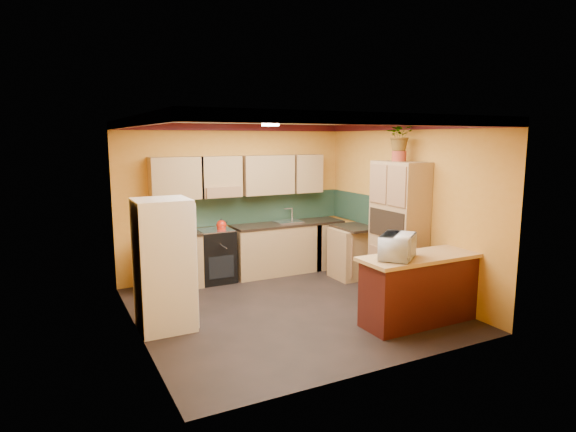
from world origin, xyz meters
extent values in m
plane|color=black|center=(0.00, 0.00, 0.00)|extent=(4.20, 4.20, 0.00)
cube|color=white|center=(0.00, 0.00, 2.70)|extent=(4.20, 4.20, 0.04)
cube|color=gold|center=(0.00, 2.10, 1.35)|extent=(4.20, 0.04, 2.70)
cube|color=gold|center=(0.00, -2.10, 1.35)|extent=(4.20, 0.04, 2.70)
cube|color=gold|center=(-2.10, 0.00, 1.35)|extent=(0.04, 4.20, 2.70)
cube|color=gold|center=(2.10, 0.00, 1.35)|extent=(0.04, 4.20, 2.70)
cube|color=#1D3623|center=(0.25, 2.09, 1.19)|extent=(3.70, 0.02, 0.53)
cube|color=#1D3623|center=(2.09, 1.40, 1.19)|extent=(0.02, 1.40, 0.53)
cube|color=tan|center=(0.10, 1.93, 1.80)|extent=(3.10, 0.34, 0.70)
cylinder|color=white|center=(0.00, 0.60, 2.66)|extent=(0.26, 0.26, 0.06)
cube|color=tan|center=(0.13, 1.80, 0.44)|extent=(3.65, 0.60, 0.88)
cube|color=black|center=(0.13, 1.80, 0.90)|extent=(3.65, 0.62, 0.04)
cube|color=black|center=(-0.50, 1.80, 0.46)|extent=(0.58, 0.58, 0.91)
cube|color=silver|center=(0.90, 1.80, 0.94)|extent=(0.48, 0.40, 0.03)
cube|color=tan|center=(1.80, 0.92, 0.44)|extent=(0.60, 0.80, 0.88)
cube|color=black|center=(1.80, 0.92, 0.90)|extent=(0.62, 0.80, 0.04)
cube|color=white|center=(-1.75, 0.11, 0.85)|extent=(0.68, 0.66, 1.70)
cube|color=tan|center=(1.85, -0.15, 1.05)|extent=(0.48, 0.90, 2.10)
cylinder|color=#9A3925|center=(1.85, -0.10, 2.18)|extent=(0.22, 0.22, 0.16)
imported|color=tan|center=(1.85, -0.10, 2.50)|extent=(0.49, 0.44, 0.47)
cube|color=#441010|center=(1.42, -1.25, 0.44)|extent=(1.80, 0.55, 0.88)
cube|color=tan|center=(1.42, -1.25, 0.91)|extent=(1.90, 0.65, 0.05)
imported|color=white|center=(0.92, -1.25, 1.09)|extent=(0.68, 0.65, 0.31)
camera|label=1|loc=(-3.05, -5.94, 2.45)|focal=30.00mm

